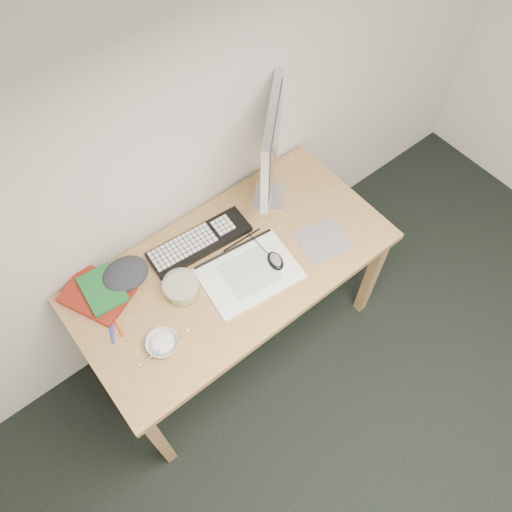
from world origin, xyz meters
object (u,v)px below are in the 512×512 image
(sketchpad, at_px, (249,273))
(keyboard, at_px, (200,242))
(desk, at_px, (234,275))
(monitor, at_px, (271,145))
(rice_bowl, at_px, (163,344))

(sketchpad, distance_m, keyboard, 0.27)
(desk, height_order, monitor, monitor)
(desk, bearing_deg, rice_bowl, -164.31)
(monitor, height_order, rice_bowl, monitor)
(sketchpad, relative_size, rice_bowl, 3.10)
(sketchpad, relative_size, monitor, 0.75)
(desk, height_order, keyboard, keyboard)
(desk, bearing_deg, monitor, 28.27)
(sketchpad, xyz_separation_m, keyboard, (-0.08, 0.26, 0.01))
(monitor, distance_m, rice_bowl, 0.92)
(desk, xyz_separation_m, keyboard, (-0.05, 0.18, 0.10))
(monitor, bearing_deg, rice_bowl, 157.86)
(desk, height_order, rice_bowl, rice_bowl)
(keyboard, bearing_deg, rice_bowl, -137.48)
(sketchpad, height_order, keyboard, keyboard)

